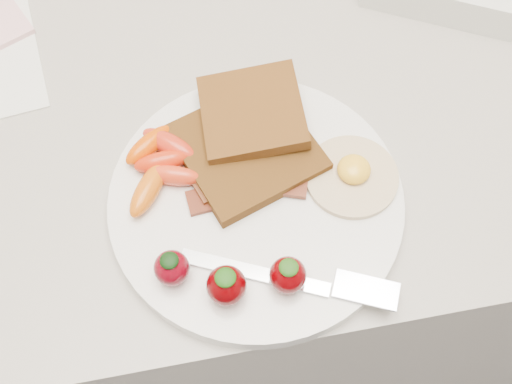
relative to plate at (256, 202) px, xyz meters
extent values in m
cube|color=gray|center=(0.00, 0.17, -0.46)|extent=(2.00, 0.60, 0.90)
cylinder|color=white|center=(0.00, 0.00, 0.00)|extent=(0.27, 0.27, 0.02)
cube|color=#361E09|center=(0.00, 0.05, 0.02)|extent=(0.15, 0.15, 0.01)
cube|color=#3F260D|center=(0.01, 0.08, 0.03)|extent=(0.10, 0.10, 0.02)
cylinder|color=beige|center=(0.09, 0.00, 0.01)|extent=(0.11, 0.11, 0.01)
ellipsoid|color=yellow|center=(0.09, 0.01, 0.02)|extent=(0.04, 0.04, 0.02)
cube|color=#440F11|center=(-0.01, 0.01, 0.01)|extent=(0.10, 0.03, 0.00)
cube|color=#4E1D11|center=(0.00, 0.02, 0.01)|extent=(0.10, 0.05, 0.00)
cube|color=#3D1405|center=(-0.01, 0.03, 0.02)|extent=(0.10, 0.05, 0.00)
ellipsoid|color=red|center=(-0.08, 0.05, 0.02)|extent=(0.05, 0.02, 0.02)
ellipsoid|color=red|center=(-0.07, 0.03, 0.02)|extent=(0.05, 0.03, 0.02)
ellipsoid|color=#CF5B0C|center=(-0.09, 0.02, 0.02)|extent=(0.05, 0.06, 0.02)
ellipsoid|color=red|center=(-0.07, 0.06, 0.02)|extent=(0.06, 0.05, 0.02)
ellipsoid|color=#DA4800|center=(-0.09, 0.07, 0.02)|extent=(0.06, 0.05, 0.02)
ellipsoid|color=#60030E|center=(-0.08, -0.06, 0.03)|extent=(0.03, 0.03, 0.03)
ellipsoid|color=black|center=(-0.08, -0.06, 0.04)|extent=(0.02, 0.02, 0.01)
ellipsoid|color=#4E0002|center=(-0.04, -0.09, 0.03)|extent=(0.03, 0.03, 0.04)
ellipsoid|color=#19470D|center=(-0.04, -0.09, 0.05)|extent=(0.02, 0.02, 0.01)
ellipsoid|color=#530003|center=(0.01, -0.09, 0.03)|extent=(0.03, 0.03, 0.04)
ellipsoid|color=#1F4A10|center=(0.01, -0.09, 0.04)|extent=(0.02, 0.02, 0.01)
cube|color=silver|center=(-0.01, -0.07, 0.01)|extent=(0.12, 0.07, 0.00)
cube|color=silver|center=(0.07, -0.11, 0.01)|extent=(0.06, 0.05, 0.00)
camera|label=1|loc=(-0.05, -0.26, 0.53)|focal=45.00mm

